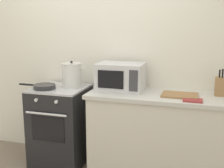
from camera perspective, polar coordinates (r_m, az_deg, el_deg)
back_wall at (r=3.50m, az=2.01°, el=5.20°), size 4.40×0.10×2.50m
lower_cabinet_right at (r=3.26m, az=10.64°, el=-10.26°), size 1.64×0.56×0.88m
countertop_right at (r=3.12m, az=10.97°, el=-2.42°), size 1.70×0.60×0.04m
stove at (r=3.58m, az=-9.88°, el=-7.85°), size 0.60×0.64×0.92m
stock_pot at (r=3.42m, az=-7.76°, el=1.71°), size 0.31×0.23×0.31m
frying_pan at (r=3.41m, az=-13.02°, el=-0.49°), size 0.45×0.25×0.05m
microwave at (r=3.24m, az=1.69°, el=1.41°), size 0.50×0.37×0.30m
cutting_board at (r=3.08m, az=12.96°, el=-2.10°), size 0.36×0.26×0.02m
knife_block at (r=3.20m, az=20.43°, el=-0.42°), size 0.13×0.10×0.28m
oven_mitt at (r=2.92m, az=15.35°, el=-3.04°), size 0.18×0.14×0.02m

